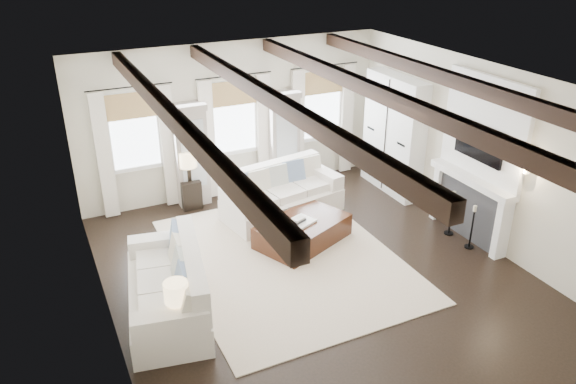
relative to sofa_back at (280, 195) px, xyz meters
name	(u,v)px	position (x,y,z in m)	size (l,w,h in m)	color
ground	(317,276)	(-0.39, -2.30, -0.40)	(7.50, 7.50, 0.00)	black
room_shell	(334,145)	(0.35, -1.41, 1.49)	(6.54, 7.54, 3.22)	beige
area_rug	(286,258)	(-0.64, -1.60, -0.39)	(3.58, 4.61, 0.02)	beige
sofa_back	(280,195)	(0.00, 0.00, 0.00)	(2.47, 1.43, 1.00)	white
sofa_left	(171,288)	(-2.78, -2.19, 0.00)	(1.47, 2.50, 1.01)	white
ottoman	(303,232)	(-0.11, -1.20, -0.19)	(1.64, 1.02, 0.43)	black
tray	(300,222)	(-0.18, -1.25, 0.05)	(0.50, 0.38, 0.04)	white
book_lower	(297,220)	(-0.23, -1.23, 0.09)	(0.26, 0.20, 0.04)	#262628
book_upper	(298,219)	(-0.23, -1.24, 0.12)	(0.22, 0.17, 0.03)	beige
side_table_front	(180,332)	(-2.89, -3.01, -0.16)	(0.49, 0.49, 0.49)	black
lamp_front	(176,294)	(-2.89, -3.01, 0.47)	(0.32, 0.32, 0.56)	black
side_table_back	(190,193)	(-1.53, 1.07, -0.11)	(0.40, 0.40, 0.59)	black
lamp_back	(187,161)	(-1.53, 1.07, 0.61)	(0.36, 0.36, 0.61)	black
candlestick_near	(471,230)	(2.51, -2.66, -0.06)	(0.17, 0.17, 0.83)	black
candlestick_far	(451,216)	(2.51, -2.11, -0.04)	(0.18, 0.18, 0.87)	black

